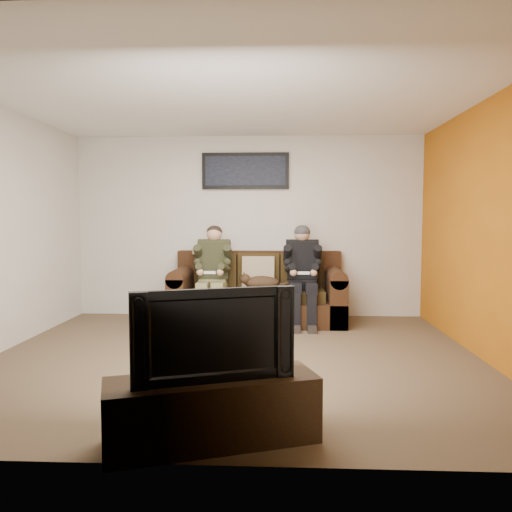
{
  "coord_description": "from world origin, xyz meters",
  "views": [
    {
      "loc": [
        0.45,
        -5.0,
        1.41
      ],
      "look_at": [
        0.16,
        1.2,
        0.95
      ],
      "focal_mm": 35.0,
      "sensor_mm": 36.0,
      "label": 1
    }
  ],
  "objects_px": {
    "cat": "(260,282)",
    "tv_stand": "(212,410)",
    "person_right": "(303,268)",
    "framed_poster": "(245,171)",
    "television": "(211,332)",
    "sofa": "(258,295)",
    "person_left": "(213,268)"
  },
  "relations": [
    {
      "from": "person_left",
      "to": "cat",
      "type": "distance_m",
      "value": 0.67
    },
    {
      "from": "person_left",
      "to": "person_right",
      "type": "height_order",
      "value": "person_right"
    },
    {
      "from": "person_right",
      "to": "sofa",
      "type": "bearing_deg",
      "value": 162.01
    },
    {
      "from": "framed_poster",
      "to": "sofa",
      "type": "bearing_deg",
      "value": -62.42
    },
    {
      "from": "person_left",
      "to": "cat",
      "type": "relative_size",
      "value": 2.01
    },
    {
      "from": "sofa",
      "to": "television",
      "type": "height_order",
      "value": "television"
    },
    {
      "from": "person_left",
      "to": "person_right",
      "type": "distance_m",
      "value": 1.2
    },
    {
      "from": "cat",
      "to": "tv_stand",
      "type": "relative_size",
      "value": 0.5
    },
    {
      "from": "cat",
      "to": "person_right",
      "type": "bearing_deg",
      "value": 4.21
    },
    {
      "from": "person_right",
      "to": "television",
      "type": "xyz_separation_m",
      "value": [
        -0.73,
        -3.59,
        -0.05
      ]
    },
    {
      "from": "framed_poster",
      "to": "television",
      "type": "bearing_deg",
      "value": -89.05
    },
    {
      "from": "cat",
      "to": "framed_poster",
      "type": "distance_m",
      "value": 1.67
    },
    {
      "from": "person_right",
      "to": "television",
      "type": "relative_size",
      "value": 1.33
    },
    {
      "from": "television",
      "to": "sofa",
      "type": "bearing_deg",
      "value": 69.12
    },
    {
      "from": "cat",
      "to": "tv_stand",
      "type": "bearing_deg",
      "value": -92.77
    },
    {
      "from": "sofa",
      "to": "framed_poster",
      "type": "relative_size",
      "value": 1.86
    },
    {
      "from": "television",
      "to": "framed_poster",
      "type": "bearing_deg",
      "value": 72.06
    },
    {
      "from": "sofa",
      "to": "television",
      "type": "distance_m",
      "value": 3.8
    },
    {
      "from": "person_left",
      "to": "television",
      "type": "xyz_separation_m",
      "value": [
        0.47,
        -3.59,
        -0.04
      ]
    },
    {
      "from": "sofa",
      "to": "cat",
      "type": "xyz_separation_m",
      "value": [
        0.04,
        -0.24,
        0.21
      ]
    },
    {
      "from": "framed_poster",
      "to": "television",
      "type": "xyz_separation_m",
      "value": [
        0.07,
        -4.17,
        -1.39
      ]
    },
    {
      "from": "person_left",
      "to": "tv_stand",
      "type": "relative_size",
      "value": 1.0
    },
    {
      "from": "sofa",
      "to": "framed_poster",
      "type": "distance_m",
      "value": 1.79
    },
    {
      "from": "framed_poster",
      "to": "person_left",
      "type": "bearing_deg",
      "value": -124.73
    },
    {
      "from": "person_right",
      "to": "cat",
      "type": "bearing_deg",
      "value": -175.79
    },
    {
      "from": "sofa",
      "to": "tv_stand",
      "type": "height_order",
      "value": "sofa"
    },
    {
      "from": "cat",
      "to": "tv_stand",
      "type": "xyz_separation_m",
      "value": [
        -0.17,
        -3.55,
        -0.36
      ]
    },
    {
      "from": "person_right",
      "to": "framed_poster",
      "type": "xyz_separation_m",
      "value": [
        -0.8,
        0.58,
        1.35
      ]
    },
    {
      "from": "person_left",
      "to": "tv_stand",
      "type": "bearing_deg",
      "value": -82.54
    },
    {
      "from": "person_right",
      "to": "cat",
      "type": "height_order",
      "value": "person_right"
    },
    {
      "from": "sofa",
      "to": "framed_poster",
      "type": "height_order",
      "value": "framed_poster"
    },
    {
      "from": "person_right",
      "to": "tv_stand",
      "type": "height_order",
      "value": "person_right"
    }
  ]
}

